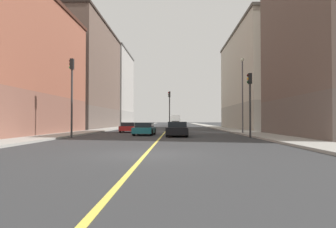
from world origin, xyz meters
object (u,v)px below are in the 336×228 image
car_maroon (178,127)px  car_orange (175,124)px  building_right_distant (111,89)px  car_black (178,129)px  building_right_corner (3,63)px  building_left_mid (260,81)px  traffic_light_right_near (72,87)px  street_lamp_left_near (242,88)px  box_truck (176,120)px  car_teal (145,129)px  car_red (128,127)px  traffic_light_left_near (250,96)px  building_right_midblock (83,77)px  traffic_light_median_far (169,105)px  car_white (175,124)px

car_maroon → car_orange: 26.00m
building_right_distant → car_black: building_right_distant is taller
building_right_corner → building_right_distant: building_right_distant is taller
building_right_corner → car_black: (16.99, -1.09, -6.37)m
building_left_mid → car_orange: (-14.24, 12.35, -7.45)m
traffic_light_right_near → street_lamp_left_near: size_ratio=0.83×
building_right_corner → box_truck: 52.06m
car_black → car_teal: bearing=147.1°
car_red → car_black: size_ratio=0.91×
car_teal → car_black: (3.28, -2.12, 0.04)m
traffic_light_left_near → box_truck: (-6.19, 52.39, -2.04)m
building_right_midblock → traffic_light_right_near: size_ratio=3.44×
traffic_light_median_far → car_orange: bearing=86.3°
building_left_mid → car_red: size_ratio=6.46×
traffic_light_median_far → car_maroon: 11.83m
building_right_distant → box_truck: 18.79m
building_right_corner → traffic_light_left_near: bearing=-8.5°
building_right_distant → car_white: bearing=-1.3°
car_maroon → car_orange: (-0.38, 26.00, 0.02)m
car_orange → car_teal: bearing=-95.4°
car_red → car_maroon: bearing=-5.7°
traffic_light_right_near → street_lamp_left_near: (16.01, 7.01, 0.66)m
building_right_midblock → traffic_light_median_far: size_ratio=3.78×
car_black → building_right_distant: bearing=109.6°
building_left_mid → traffic_light_left_near: bearing=-108.2°
car_red → building_right_distant: bearing=105.8°
street_lamp_left_near → traffic_light_left_near: bearing=-98.3°
car_maroon → car_white: size_ratio=0.96×
traffic_light_right_near → traffic_light_median_far: size_ratio=1.10×
car_black → traffic_light_left_near: bearing=-21.3°
traffic_light_left_near → car_orange: 37.37m
car_maroon → car_red: car_maroon is taller
car_maroon → car_white: bearing=90.7°
building_right_distant → building_right_corner: bearing=-90.0°
building_right_distant → car_teal: bearing=-73.3°
traffic_light_right_near → car_white: 50.54m
car_maroon → street_lamp_left_near: bearing=-28.5°
building_left_mid → building_right_distant: building_right_distant is taller
building_right_corner → building_right_distant: bearing=90.0°
car_white → car_teal: bearing=-93.7°
building_right_corner → traffic_light_right_near: building_right_corner is taller
car_orange → box_truck: bearing=89.9°
car_white → car_black: (0.33, -47.32, 0.03)m
street_lamp_left_near → traffic_light_median_far: bearing=118.6°
traffic_light_median_far → car_orange: traffic_light_median_far is taller
building_left_mid → car_red: 25.05m
building_right_corner → street_lamp_left_near: 24.35m
building_left_mid → building_right_midblock: bearing=174.4°
traffic_light_median_far → box_truck: bearing=88.1°
building_right_corner → building_right_midblock: 24.10m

